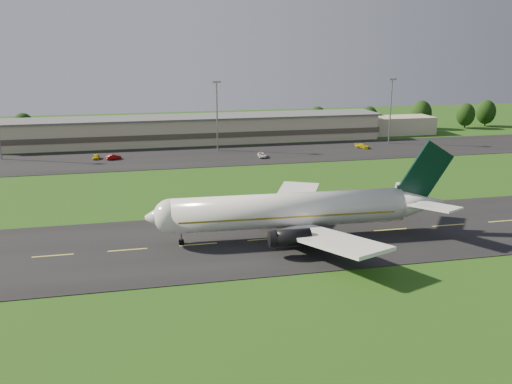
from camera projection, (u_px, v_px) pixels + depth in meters
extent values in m
plane|color=#1B4310|center=(266.00, 240.00, 92.79)|extent=(360.00, 360.00, 0.00)
cube|color=black|center=(266.00, 240.00, 92.78)|extent=(220.00, 30.00, 0.10)
cube|color=black|center=(205.00, 156.00, 160.65)|extent=(260.00, 30.00, 0.10)
cylinder|color=white|center=(289.00, 210.00, 92.41)|extent=(38.21, 7.24, 5.60)
sphere|color=white|center=(171.00, 216.00, 89.08)|extent=(5.60, 5.60, 5.60)
cone|color=white|center=(158.00, 217.00, 88.73)|extent=(4.23, 5.54, 5.38)
cone|color=white|center=(418.00, 203.00, 96.35)|extent=(9.23, 5.87, 5.49)
cube|color=olive|center=(286.00, 212.00, 92.41)|extent=(35.21, 7.15, 0.28)
cube|color=black|center=(167.00, 213.00, 88.84)|extent=(2.13, 3.08, 0.65)
cube|color=white|center=(330.00, 240.00, 82.94)|extent=(13.47, 20.22, 2.20)
cube|color=white|center=(293.00, 200.00, 103.86)|extent=(14.73, 20.11, 2.20)
cube|color=white|center=(433.00, 206.00, 91.36)|extent=(7.27, 9.40, 0.91)
cube|color=white|center=(406.00, 191.00, 100.87)|extent=(7.76, 9.36, 0.91)
cube|color=black|center=(411.00, 193.00, 95.62)|extent=(5.02, 0.77, 3.00)
cube|color=black|center=(426.00, 171.00, 95.12)|extent=(9.44, 0.86, 10.55)
cylinder|color=black|center=(292.00, 238.00, 85.02)|extent=(5.71, 2.94, 2.70)
cylinder|color=black|center=(270.00, 208.00, 100.24)|extent=(5.71, 2.94, 2.70)
cube|color=tan|center=(194.00, 130.00, 182.27)|extent=(120.00, 15.00, 8.00)
cube|color=#4C4438|center=(194.00, 132.00, 182.47)|extent=(121.00, 15.40, 1.60)
cube|color=#595B60|center=(194.00, 117.00, 181.21)|extent=(122.00, 16.00, 0.50)
cube|color=tan|center=(393.00, 125.00, 199.52)|extent=(28.00, 11.00, 6.00)
cylinder|color=gray|center=(217.00, 117.00, 166.74)|extent=(0.44, 0.44, 20.00)
cube|color=gray|center=(216.00, 82.00, 164.16)|extent=(2.40, 1.20, 0.50)
cylinder|color=gray|center=(390.00, 112.00, 178.61)|extent=(0.44, 0.44, 20.00)
cube|color=gray|center=(392.00, 79.00, 176.04)|extent=(2.40, 1.20, 0.50)
cylinder|color=black|center=(25.00, 138.00, 182.17)|extent=(0.56, 0.56, 3.00)
ellipsoid|color=black|center=(23.00, 127.00, 181.23)|extent=(7.00, 7.00, 8.75)
cylinder|color=black|center=(85.00, 138.00, 185.45)|extent=(0.56, 0.56, 2.23)
ellipsoid|color=black|center=(84.00, 129.00, 184.76)|extent=(5.20, 5.20, 6.50)
cylinder|color=black|center=(317.00, 129.00, 202.20)|extent=(0.56, 0.56, 2.94)
ellipsoid|color=black|center=(317.00, 119.00, 201.29)|extent=(6.86, 6.86, 8.57)
cylinder|color=black|center=(368.00, 128.00, 204.71)|extent=(0.56, 0.56, 2.87)
ellipsoid|color=black|center=(369.00, 118.00, 203.81)|extent=(6.69, 6.69, 8.37)
cylinder|color=black|center=(420.00, 124.00, 211.85)|extent=(0.56, 0.56, 3.28)
ellipsoid|color=black|center=(421.00, 113.00, 210.83)|extent=(7.66, 7.66, 9.58)
cylinder|color=black|center=(465.00, 124.00, 213.27)|extent=(0.56, 0.56, 2.92)
ellipsoid|color=black|center=(466.00, 115.00, 212.37)|extent=(6.81, 6.81, 8.52)
cylinder|color=black|center=(485.00, 122.00, 218.06)|extent=(0.56, 0.56, 3.14)
ellipsoid|color=black|center=(486.00, 112.00, 217.09)|extent=(7.33, 7.33, 9.16)
imported|color=#CDBA0C|center=(96.00, 157.00, 156.29)|extent=(1.80, 3.91, 1.30)
imported|color=maroon|center=(113.00, 157.00, 155.72)|extent=(4.37, 3.25, 1.38)
imported|color=silver|center=(262.00, 155.00, 158.56)|extent=(2.52, 4.77, 1.28)
imported|color=gold|center=(363.00, 146.00, 172.19)|extent=(4.53, 4.66, 1.34)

